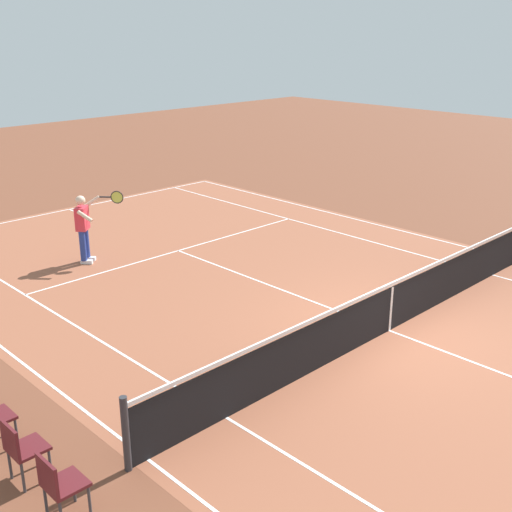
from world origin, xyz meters
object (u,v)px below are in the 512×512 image
at_px(tennis_net, 391,306).
at_px(tennis_player_near, 84,225).
at_px(tennis_ball, 472,273).
at_px(spectator_chair_0, 58,483).
at_px(spectator_chair_1, 21,447).

relative_size(tennis_net, tennis_player_near, 6.89).
relative_size(tennis_net, tennis_ball, 177.27).
height_order(tennis_player_near, tennis_ball, tennis_player_near).
distance_m(spectator_chair_0, spectator_chair_1, 0.94).
xyz_separation_m(tennis_player_near, spectator_chair_1, (-6.58, 4.78, -0.41)).
relative_size(tennis_ball, spectator_chair_1, 0.08).
bearing_deg(spectator_chair_1, tennis_ball, -91.95).
bearing_deg(spectator_chair_0, tennis_ball, -86.92).
bearing_deg(tennis_player_near, tennis_ball, -139.76).
bearing_deg(spectator_chair_1, tennis_net, -95.91).
bearing_deg(tennis_net, spectator_chair_0, 91.90).
distance_m(tennis_player_near, tennis_ball, 9.14).
bearing_deg(tennis_player_near, spectator_chair_1, 144.03).
height_order(tennis_player_near, spectator_chair_0, tennis_player_near).
xyz_separation_m(tennis_player_near, tennis_ball, (-6.95, -5.88, -0.90)).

